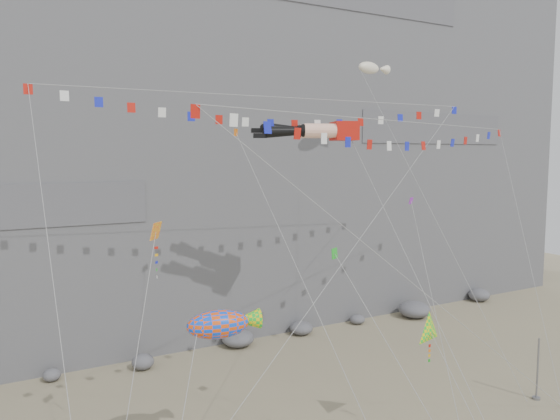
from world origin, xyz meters
name	(u,v)px	position (x,y,z in m)	size (l,w,h in m)	color
cliff	(173,59)	(0.00, 32.00, 25.00)	(80.00, 28.00, 50.00)	slate
talus_boulders	(238,339)	(0.00, 17.00, 0.60)	(60.00, 3.00, 1.20)	slate
anchor_pole_right	(538,369)	(12.50, -0.96, 1.99)	(0.12, 0.12, 3.98)	slate
legs_kite	(316,131)	(1.30, 7.59, 16.93)	(6.90, 17.30, 22.25)	#B8150B
flag_banner_upper	(283,98)	(-0.55, 8.68, 19.05)	(29.55, 13.32, 27.13)	#B8150B
flag_banner_lower	(399,121)	(4.25, 3.11, 17.41)	(28.90, 10.30, 20.29)	#B8150B
harlequin_kite	(156,232)	(-10.77, 2.38, 11.92)	(4.85, 6.35, 13.63)	red
fish_windsock	(218,325)	(-8.21, 1.28, 7.46)	(7.27, 7.10, 10.86)	#E8470B
delta_kite	(431,332)	(2.61, -1.57, 6.19)	(2.15, 6.20, 8.37)	yellow
blimp_windsock	(369,69)	(9.22, 12.33, 22.06)	(4.30, 14.41, 25.93)	#FBEFCE
small_kite_a	(240,141)	(-3.94, 7.86, 16.23)	(2.05, 14.84, 22.03)	orange
small_kite_b	(412,205)	(7.59, 5.43, 12.05)	(5.75, 10.77, 16.80)	purple
small_kite_c	(336,256)	(-2.05, 0.46, 10.31)	(3.10, 8.93, 13.49)	green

